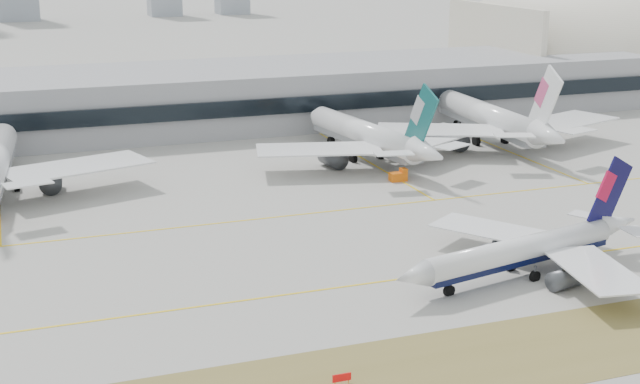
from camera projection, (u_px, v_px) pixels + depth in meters
name	position (u px, v px, depth m)	size (l,w,h in m)	color
ground	(304.00, 278.00, 130.30)	(3000.00, 3000.00, 0.00)	#9C9892
taxiing_airliner	(528.00, 250.00, 130.82)	(47.22, 40.46, 16.01)	white
widebody_cathay	(369.00, 137.00, 197.57)	(57.57, 56.81, 20.71)	white
widebody_china_air	(494.00, 121.00, 213.06)	(63.45, 62.04, 22.63)	white
terminal	(162.00, 100.00, 232.15)	(280.00, 43.10, 15.00)	gray
hangar	(606.00, 85.00, 302.84)	(91.00, 60.00, 60.00)	silver
hold_sign_left	(342.00, 378.00, 98.98)	(2.20, 0.15, 1.35)	red
gse_c	(399.00, 176.00, 182.56)	(3.55, 2.00, 2.60)	#DE5D0B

